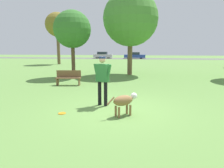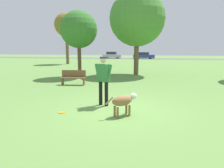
# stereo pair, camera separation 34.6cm
# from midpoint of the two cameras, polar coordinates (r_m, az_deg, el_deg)

# --- Properties ---
(ground_plane) EXTENTS (120.00, 120.00, 0.00)m
(ground_plane) POSITION_cam_midpoint_polar(r_m,az_deg,el_deg) (6.97, 3.26, -7.10)
(ground_plane) COLOR #608C42
(far_road_strip) EXTENTS (120.00, 6.00, 0.01)m
(far_road_strip) POSITION_cam_midpoint_polar(r_m,az_deg,el_deg) (43.64, 10.40, 7.14)
(far_road_strip) COLOR #5B5B59
(far_road_strip) RESTS_ON ground_plane
(person) EXTENTS (0.72, 0.35, 1.78)m
(person) POSITION_cam_midpoint_polar(r_m,az_deg,el_deg) (7.17, -1.10, 2.16)
(person) COLOR black
(person) RESTS_ON ground_plane
(dog) EXTENTS (0.92, 0.82, 0.68)m
(dog) POSITION_cam_midpoint_polar(r_m,az_deg,el_deg) (6.16, 4.94, -4.86)
(dog) COLOR olive
(dog) RESTS_ON ground_plane
(frisbee) EXTENTS (0.24, 0.24, 0.02)m
(frisbee) POSITION_cam_midpoint_polar(r_m,az_deg,el_deg) (6.70, -12.64, -7.96)
(frisbee) COLOR orange
(frisbee) RESTS_ON ground_plane
(tree_mid_center) EXTENTS (4.26, 4.26, 6.49)m
(tree_mid_center) POSITION_cam_midpoint_polar(r_m,az_deg,el_deg) (16.24, 7.82, 18.03)
(tree_mid_center) COLOR brown
(tree_mid_center) RESTS_ON ground_plane
(tree_near_left) EXTENTS (2.65, 2.65, 4.75)m
(tree_near_left) POSITION_cam_midpoint_polar(r_m,az_deg,el_deg) (14.93, -8.84, 15.09)
(tree_near_left) COLOR brown
(tree_near_left) RESTS_ON ground_plane
(tree_far_left) EXTENTS (3.17, 3.17, 6.83)m
(tree_far_left) POSITION_cam_midpoint_polar(r_m,az_deg,el_deg) (28.48, -12.55, 16.05)
(tree_far_left) COLOR brown
(tree_far_left) RESTS_ON ground_plane
(parked_car_silver) EXTENTS (4.18, 1.94, 1.44)m
(parked_car_silver) POSITION_cam_midpoint_polar(r_m,az_deg,el_deg) (44.56, 0.24, 8.25)
(parked_car_silver) COLOR #B7B7BC
(parked_car_silver) RESTS_ON ground_plane
(parked_car_blue) EXTENTS (4.50, 1.93, 1.38)m
(parked_car_blue) POSITION_cam_midpoint_polar(r_m,az_deg,el_deg) (43.31, 9.35, 8.03)
(parked_car_blue) COLOR #284293
(parked_car_blue) RESTS_ON ground_plane
(park_bench) EXTENTS (1.44, 0.59, 0.84)m
(park_bench) POSITION_cam_midpoint_polar(r_m,az_deg,el_deg) (11.70, -10.13, 1.99)
(park_bench) COLOR brown
(park_bench) RESTS_ON ground_plane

